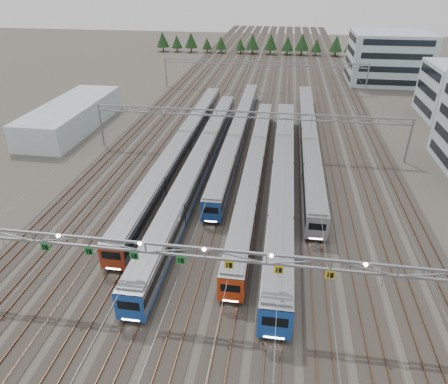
# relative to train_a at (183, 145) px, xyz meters

# --- Properties ---
(ground) EXTENTS (400.00, 400.00, 0.00)m
(ground) POSITION_rel_train_a_xyz_m (11.25, -36.63, -2.19)
(ground) COLOR #47423A
(ground) RESTS_ON ground
(track_bed) EXTENTS (54.00, 260.00, 5.42)m
(track_bed) POSITION_rel_train_a_xyz_m (11.25, 63.37, -0.69)
(track_bed) COLOR #2D2823
(track_bed) RESTS_ON ground
(train_a) EXTENTS (2.97, 65.57, 3.87)m
(train_a) POSITION_rel_train_a_xyz_m (0.00, 0.00, 0.00)
(train_a) COLOR black
(train_a) RESTS_ON ground
(train_b) EXTENTS (2.95, 65.81, 3.85)m
(train_b) POSITION_rel_train_a_xyz_m (4.50, -6.68, -0.01)
(train_b) COLOR black
(train_b) RESTS_ON ground
(train_c) EXTENTS (2.77, 60.45, 3.61)m
(train_c) POSITION_rel_train_a_xyz_m (9.00, 8.48, -0.13)
(train_c) COLOR black
(train_c) RESTS_ON ground
(train_d) EXTENTS (2.71, 58.45, 3.52)m
(train_d) POSITION_rel_train_a_xyz_m (13.50, -6.44, -0.18)
(train_d) COLOR black
(train_d) RESTS_ON ground
(train_e) EXTENTS (3.16, 60.97, 4.12)m
(train_e) POSITION_rel_train_a_xyz_m (18.00, -9.18, 0.13)
(train_e) COLOR black
(train_e) RESTS_ON ground
(train_f) EXTENTS (2.85, 62.02, 3.72)m
(train_f) POSITION_rel_train_a_xyz_m (22.50, 7.37, -0.08)
(train_f) COLOR black
(train_f) RESTS_ON ground
(gantry_near) EXTENTS (56.36, 0.61, 8.08)m
(gantry_near) POSITION_rel_train_a_xyz_m (11.20, -36.75, 4.90)
(gantry_near) COLOR gray
(gantry_near) RESTS_ON ground
(gantry_mid) EXTENTS (56.36, 0.36, 8.00)m
(gantry_mid) POSITION_rel_train_a_xyz_m (11.25, 3.37, 4.20)
(gantry_mid) COLOR gray
(gantry_mid) RESTS_ON ground
(gantry_far) EXTENTS (56.36, 0.36, 8.00)m
(gantry_far) POSITION_rel_train_a_xyz_m (11.25, 48.37, 4.20)
(gantry_far) COLOR gray
(gantry_far) RESTS_ON ground
(depot_bldg_north) EXTENTS (22.00, 18.00, 14.16)m
(depot_bldg_north) POSITION_rel_train_a_xyz_m (47.00, 62.93, 4.89)
(depot_bldg_north) COLOR #A7BCC8
(depot_bldg_north) RESTS_ON ground
(west_shed) EXTENTS (10.00, 30.00, 5.31)m
(west_shed) POSITION_rel_train_a_xyz_m (-26.84, 11.09, 0.47)
(west_shed) COLOR #A7BCC8
(west_shed) RESTS_ON ground
(treeline) EXTENTS (106.40, 5.60, 7.02)m
(treeline) POSITION_rel_train_a_xyz_m (16.65, 102.75, 2.05)
(treeline) COLOR #332114
(treeline) RESTS_ON ground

